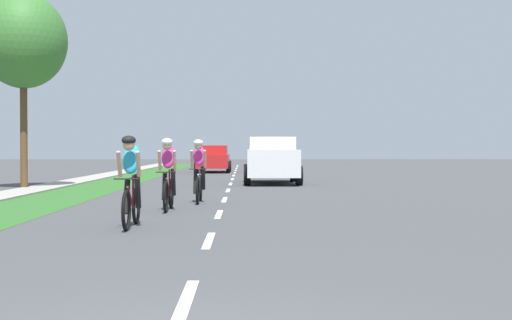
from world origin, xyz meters
TOP-DOWN VIEW (x-y plane):
  - ground_plane at (0.00, 20.00)m, footprint 120.00×120.00m
  - grass_verge at (-4.59, 20.00)m, footprint 2.18×70.00m
  - sidewalk_concrete at (-6.31, 20.00)m, footprint 1.26×70.00m
  - lane_markings_center at (0.00, 24.00)m, footprint 0.12×53.80m
  - cyclist_lead at (-1.42, 7.66)m, footprint 0.42×1.72m
  - cyclist_trailing at (-1.14, 10.85)m, footprint 0.42×1.72m
  - cyclist_distant at (-0.61, 12.98)m, footprint 0.42×1.72m
  - suv_white at (1.58, 22.36)m, footprint 2.15×4.70m
  - sedan_red at (-1.23, 34.80)m, footprint 1.98×4.30m
  - street_tree_near at (-6.90, 19.06)m, footprint 2.91×2.91m

SIDE VIEW (x-z plane):
  - ground_plane at x=0.00m, z-range 0.00..0.00m
  - grass_verge at x=-4.59m, z-range 0.00..0.01m
  - lane_markings_center at x=0.00m, z-range 0.00..0.01m
  - sidewalk_concrete at x=-6.31m, z-range -0.05..0.06m
  - sedan_red at x=-1.23m, z-range 0.01..1.53m
  - cyclist_lead at x=-1.42m, z-range 0.02..1.60m
  - cyclist_trailing at x=-1.14m, z-range 0.02..1.60m
  - cyclist_distant at x=-0.61m, z-range 0.02..1.60m
  - suv_white at x=1.58m, z-range 0.05..1.84m
  - street_tree_near at x=-6.90m, z-range 1.67..8.24m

